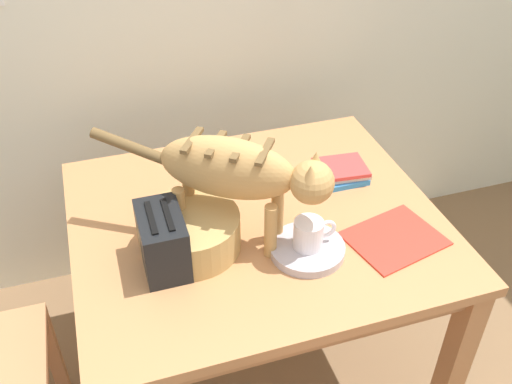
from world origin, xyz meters
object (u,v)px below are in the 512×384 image
(book_stack, at_px, (340,171))
(magazine, at_px, (394,238))
(wicker_basket, at_px, (190,232))
(toaster, at_px, (163,241))
(dining_table, at_px, (256,239))
(cat, at_px, (238,173))
(coffee_mug, at_px, (309,234))
(saucer_bowl, at_px, (307,249))

(book_stack, bearing_deg, magazine, -85.73)
(wicker_basket, distance_m, toaster, 0.10)
(dining_table, distance_m, book_stack, 0.38)
(cat, height_order, wicker_basket, cat)
(coffee_mug, relative_size, magazine, 0.48)
(dining_table, bearing_deg, wicker_basket, -162.71)
(coffee_mug, bearing_deg, dining_table, 116.39)
(saucer_bowl, bearing_deg, book_stack, 52.13)
(cat, height_order, toaster, cat)
(coffee_mug, distance_m, toaster, 0.41)
(saucer_bowl, distance_m, coffee_mug, 0.06)
(coffee_mug, relative_size, wicker_basket, 0.44)
(cat, distance_m, book_stack, 0.51)
(coffee_mug, bearing_deg, saucer_bowl, 180.00)
(cat, bearing_deg, wicker_basket, -60.41)
(coffee_mug, bearing_deg, book_stack, 52.53)
(saucer_bowl, bearing_deg, wicker_basket, 158.16)
(cat, xyz_separation_m, book_stack, (0.41, 0.20, -0.22))
(saucer_bowl, distance_m, book_stack, 0.40)
(saucer_bowl, relative_size, toaster, 1.09)
(wicker_basket, bearing_deg, coffee_mug, -21.61)
(cat, height_order, magazine, cat)
(book_stack, bearing_deg, saucer_bowl, -127.87)
(toaster, bearing_deg, magazine, -8.94)
(book_stack, relative_size, wicker_basket, 0.64)
(book_stack, distance_m, toaster, 0.69)
(toaster, bearing_deg, book_stack, 20.02)
(cat, distance_m, toaster, 0.28)
(saucer_bowl, distance_m, magazine, 0.27)
(toaster, bearing_deg, cat, 8.87)
(magazine, bearing_deg, toaster, 157.85)
(toaster, bearing_deg, dining_table, 20.70)
(coffee_mug, xyz_separation_m, magazine, (0.27, -0.03, -0.07))
(dining_table, bearing_deg, cat, -134.07)
(cat, bearing_deg, coffee_mug, 90.55)
(saucer_bowl, relative_size, wicker_basket, 0.75)
(dining_table, relative_size, cat, 1.87)
(saucer_bowl, xyz_separation_m, magazine, (0.27, -0.03, -0.01))
(dining_table, height_order, book_stack, book_stack)
(magazine, relative_size, toaster, 1.33)
(dining_table, relative_size, book_stack, 6.03)
(magazine, xyz_separation_m, wicker_basket, (-0.58, 0.15, 0.05))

